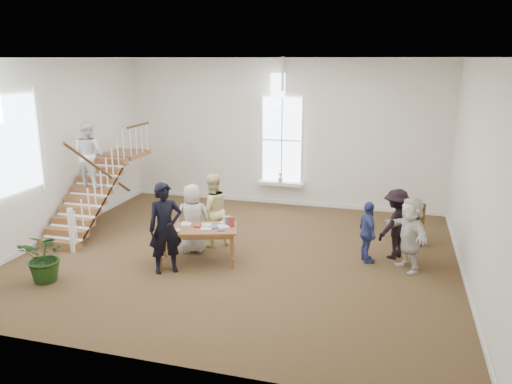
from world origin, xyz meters
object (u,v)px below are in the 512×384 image
(library_table, at_px, (196,231))
(woman_cluster_b, at_px, (396,224))
(police_officer, at_px, (165,228))
(elderly_woman, at_px, (193,218))
(woman_cluster_c, at_px, (410,234))
(side_chair, at_px, (415,222))
(woman_cluster_a, at_px, (368,232))
(person_yellow, at_px, (212,210))
(floor_plant, at_px, (46,256))

(library_table, bearing_deg, woman_cluster_b, 1.67)
(police_officer, xyz_separation_m, elderly_woman, (0.10, 1.25, -0.16))
(library_table, height_order, woman_cluster_c, woman_cluster_c)
(library_table, xyz_separation_m, side_chair, (4.78, 2.61, -0.18))
(woman_cluster_a, distance_m, side_chair, 1.89)
(person_yellow, bearing_deg, woman_cluster_c, 137.60)
(library_table, xyz_separation_m, floor_plant, (-2.62, -1.76, -0.20))
(woman_cluster_c, height_order, side_chair, woman_cluster_c)
(side_chair, bearing_deg, person_yellow, -160.04)
(library_table, height_order, woman_cluster_b, woman_cluster_b)
(library_table, relative_size, person_yellow, 1.07)
(woman_cluster_a, distance_m, floor_plant, 6.93)
(woman_cluster_c, bearing_deg, library_table, -110.33)
(elderly_woman, distance_m, woman_cluster_c, 4.95)
(floor_plant, bearing_deg, woman_cluster_c, 19.98)
(woman_cluster_a, bearing_deg, woman_cluster_c, -126.01)
(police_officer, distance_m, floor_plant, 2.49)
(person_yellow, height_order, woman_cluster_a, person_yellow)
(woman_cluster_b, bearing_deg, library_table, -35.63)
(floor_plant, xyz_separation_m, side_chair, (7.40, 4.38, 0.02))
(library_table, distance_m, woman_cluster_a, 3.86)
(woman_cluster_c, distance_m, floor_plant, 7.69)
(side_chair, bearing_deg, woman_cluster_a, -122.33)
(library_table, distance_m, woman_cluster_c, 4.69)
(police_officer, bearing_deg, elderly_woman, 49.76)
(woman_cluster_a, bearing_deg, person_yellow, 66.03)
(library_table, xyz_separation_m, person_yellow, (-0.03, 1.10, 0.17))
(floor_plant, height_order, side_chair, floor_plant)
(police_officer, xyz_separation_m, woman_cluster_a, (4.14, 1.72, -0.28))
(woman_cluster_c, relative_size, side_chair, 1.63)
(elderly_woman, distance_m, woman_cluster_b, 4.73)
(police_officer, relative_size, floor_plant, 1.83)
(library_table, relative_size, floor_plant, 1.80)
(person_yellow, xyz_separation_m, side_chair, (4.82, 1.52, -0.35))
(elderly_woman, distance_m, side_chair, 5.51)
(elderly_woman, xyz_separation_m, woman_cluster_a, (4.04, 0.47, -0.12))
(library_table, height_order, person_yellow, person_yellow)
(floor_plant, bearing_deg, woman_cluster_b, 25.32)
(woman_cluster_c, xyz_separation_m, floor_plant, (-7.23, -2.63, -0.29))
(elderly_woman, bearing_deg, woman_cluster_c, 166.06)
(woman_cluster_b, bearing_deg, person_yellow, -49.50)
(woman_cluster_b, bearing_deg, side_chair, -168.48)
(woman_cluster_b, bearing_deg, police_officer, -30.42)
(woman_cluster_a, bearing_deg, side_chair, -58.30)
(elderly_woman, height_order, person_yellow, person_yellow)
(library_table, bearing_deg, woman_cluster_a, -1.68)
(woman_cluster_a, distance_m, woman_cluster_b, 0.76)
(person_yellow, distance_m, woman_cluster_c, 4.65)
(person_yellow, distance_m, floor_plant, 3.87)
(elderly_woman, bearing_deg, library_table, 102.27)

